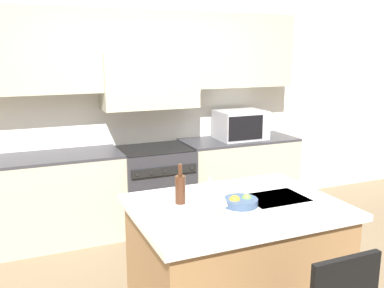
% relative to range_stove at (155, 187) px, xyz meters
% --- Properties ---
extents(back_cabinetry, '(10.00, 0.46, 2.70)m').
position_rel_range_stove_xyz_m(back_cabinetry, '(0.00, 0.27, 1.14)').
color(back_cabinetry, silver).
rests_on(back_cabinetry, ground_plane).
extents(back_counter, '(3.58, 0.62, 0.93)m').
position_rel_range_stove_xyz_m(back_counter, '(0.00, 0.02, 0.01)').
color(back_counter, '#B2AD93').
rests_on(back_counter, ground_plane).
extents(range_stove, '(0.78, 0.70, 0.92)m').
position_rel_range_stove_xyz_m(range_stove, '(0.00, 0.00, 0.00)').
color(range_stove, '#2D2D33').
rests_on(range_stove, ground_plane).
extents(microwave, '(0.58, 0.44, 0.34)m').
position_rel_range_stove_xyz_m(microwave, '(1.11, 0.02, 0.64)').
color(microwave, '#B7B7BC').
rests_on(microwave, back_counter).
extents(kitchen_island, '(1.42, 1.05, 0.94)m').
position_rel_range_stove_xyz_m(kitchen_island, '(-0.06, -1.99, 0.02)').
color(kitchen_island, olive).
rests_on(kitchen_island, ground_plane).
extents(wine_bottle, '(0.07, 0.07, 0.28)m').
position_rel_range_stove_xyz_m(wine_bottle, '(-0.41, -1.82, 0.59)').
color(wine_bottle, '#422314').
rests_on(wine_bottle, kitchen_island).
extents(wine_glass_near, '(0.07, 0.07, 0.17)m').
position_rel_range_stove_xyz_m(wine_glass_near, '(-0.25, -2.15, 0.60)').
color(wine_glass_near, white).
rests_on(wine_glass_near, kitchen_island).
extents(wine_glass_far, '(0.07, 0.07, 0.17)m').
position_rel_range_stove_xyz_m(wine_glass_far, '(-0.17, -1.79, 0.60)').
color(wine_glass_far, white).
rests_on(wine_glass_far, kitchen_island).
extents(fruit_bowl, '(0.24, 0.24, 0.08)m').
position_rel_range_stove_xyz_m(fruit_bowl, '(-0.05, -2.03, 0.51)').
color(fruit_bowl, '#384C6B').
rests_on(fruit_bowl, kitchen_island).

